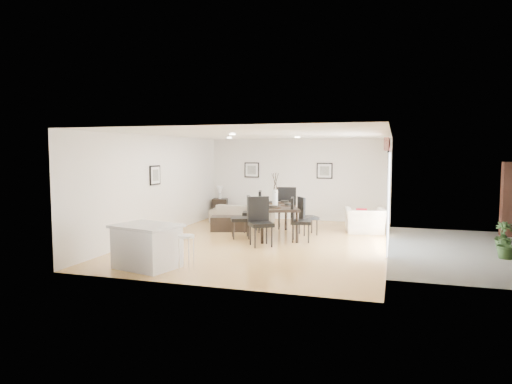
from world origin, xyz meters
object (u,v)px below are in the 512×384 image
(dining_chair_wnear, at_px, (244,214))
(dining_chair_head, at_px, (260,218))
(sofa, at_px, (242,213))
(dining_chair_wfar, at_px, (256,209))
(armchair, at_px, (365,221))
(bar_stool, at_px, (186,240))
(kitchen_island, at_px, (147,246))
(dining_chair_foot, at_px, (286,205))
(dining_table, at_px, (275,208))
(coffee_table, at_px, (229,223))
(side_table, at_px, (220,208))
(dining_chair_efar, at_px, (305,214))
(dining_chair_enear, at_px, (297,217))

(dining_chair_wnear, relative_size, dining_chair_head, 0.95)
(sofa, height_order, dining_chair_wfar, dining_chair_wfar)
(armchair, distance_m, bar_stool, 6.01)
(armchair, xyz_separation_m, kitchen_island, (-3.84, -5.20, 0.09))
(armchair, height_order, dining_chair_foot, dining_chair_foot)
(dining_chair_foot, distance_m, bar_stool, 5.26)
(dining_table, relative_size, dining_chair_head, 1.90)
(dining_chair_wnear, xyz_separation_m, bar_stool, (0.01, -3.50, -0.03))
(dining_chair_wnear, xyz_separation_m, coffee_table, (-0.78, 0.96, -0.42))
(sofa, distance_m, dining_chair_head, 3.72)
(dining_table, height_order, side_table, dining_table)
(armchair, distance_m, dining_chair_efar, 1.75)
(dining_chair_efar, height_order, side_table, dining_chair_efar)
(dining_chair_wnear, relative_size, dining_chair_wfar, 0.96)
(sofa, distance_m, bar_stool, 6.13)
(coffee_table, relative_size, side_table, 1.57)
(coffee_table, height_order, side_table, side_table)
(dining_chair_enear, distance_m, coffee_table, 2.47)
(sofa, distance_m, dining_chair_foot, 1.91)
(side_table, height_order, bar_stool, bar_stool)
(dining_chair_foot, relative_size, bar_stool, 1.80)
(armchair, bearing_deg, coffee_table, 0.98)
(dining_chair_wfar, bearing_deg, side_table, -153.22)
(dining_chair_head, height_order, kitchen_island, dining_chair_head)
(sofa, distance_m, dining_chair_wnear, 2.73)
(dining_chair_foot, bearing_deg, side_table, -42.07)
(armchair, distance_m, side_table, 5.25)
(dining_chair_enear, bearing_deg, coffee_table, 55.49)
(dining_chair_head, xyz_separation_m, kitchen_island, (-1.50, -2.71, -0.23))
(dining_chair_wfar, distance_m, kitchen_island, 4.58)
(dining_chair_head, bearing_deg, armchair, 13.72)
(dining_chair_enear, bearing_deg, dining_chair_wfar, 43.73)
(dining_chair_efar, bearing_deg, side_table, 22.58)
(sofa, distance_m, dining_chair_efar, 2.89)
(dining_chair_efar, height_order, bar_stool, dining_chair_efar)
(dining_chair_wfar, height_order, side_table, dining_chair_wfar)
(sofa, relative_size, side_table, 3.07)
(side_table, bearing_deg, dining_table, -46.47)
(bar_stool, bearing_deg, dining_chair_enear, 67.59)
(dining_chair_enear, bearing_deg, kitchen_island, 136.88)
(dining_chair_wnear, relative_size, side_table, 1.69)
(sofa, bearing_deg, dining_chair_wnear, 104.66)
(dining_chair_wnear, height_order, kitchen_island, dining_chair_wnear)
(dining_chair_efar, relative_size, kitchen_island, 0.74)
(dining_table, bearing_deg, kitchen_island, -133.06)
(dining_chair_wfar, relative_size, dining_chair_foot, 0.93)
(armchair, bearing_deg, dining_chair_efar, 16.58)
(dining_chair_enear, bearing_deg, dining_table, 43.99)
(kitchen_island, bearing_deg, dining_chair_efar, 77.05)
(dining_chair_foot, height_order, bar_stool, dining_chair_foot)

